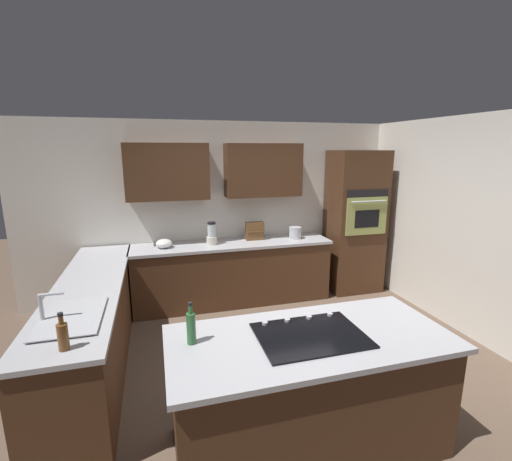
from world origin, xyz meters
TOP-DOWN VIEW (x-y plane):
  - ground_plane at (0.00, 0.00)m, footprint 14.00×14.00m
  - wall_back at (0.07, -2.04)m, footprint 6.00×0.44m
  - wall_left at (-2.45, -0.30)m, footprint 0.10×4.00m
  - lower_cabinets_back at (0.10, -1.72)m, footprint 2.80×0.60m
  - countertop_back at (0.10, -1.72)m, footprint 2.84×0.64m
  - lower_cabinets_side at (1.82, -0.55)m, footprint 0.60×2.90m
  - countertop_side at (1.82, -0.55)m, footprint 0.64×2.94m
  - island_base at (0.12, 1.01)m, footprint 1.95×0.84m
  - island_top at (0.12, 1.01)m, footprint 2.03×0.92m
  - wall_oven at (-1.85, -1.72)m, footprint 0.80×0.66m
  - sink_unit at (1.83, 0.25)m, footprint 0.46×0.70m
  - cooktop at (0.12, 1.01)m, footprint 0.76×0.56m
  - blender at (0.40, -1.70)m, footprint 0.15×0.15m
  - mixing_bowl at (1.05, -1.70)m, footprint 0.22×0.22m
  - spice_rack at (-0.25, -1.80)m, footprint 0.26×0.11m
  - kettle at (-0.85, -1.70)m, footprint 0.18×0.18m
  - dish_soap_bottle at (1.77, 0.73)m, footprint 0.07×0.07m
  - oil_bottle at (0.95, 0.88)m, footprint 0.06×0.06m

SIDE VIEW (x-z plane):
  - ground_plane at x=0.00m, z-range 0.00..0.00m
  - lower_cabinets_back at x=0.10m, z-range 0.00..0.86m
  - lower_cabinets_side at x=1.82m, z-range 0.00..0.86m
  - island_base at x=0.12m, z-range 0.00..0.86m
  - countertop_back at x=0.10m, z-range 0.86..0.90m
  - countertop_side at x=1.82m, z-range 0.86..0.90m
  - island_top at x=0.12m, z-range 0.86..0.90m
  - cooktop at x=0.12m, z-range 0.89..0.92m
  - sink_unit at x=1.83m, z-range 0.80..1.03m
  - mixing_bowl at x=1.05m, z-range 0.90..1.02m
  - kettle at x=-0.85m, z-range 0.90..1.08m
  - dish_soap_bottle at x=1.77m, z-range 0.87..1.14m
  - oil_bottle at x=0.95m, z-range 0.87..1.17m
  - spice_rack at x=-0.25m, z-range 0.90..1.17m
  - blender at x=0.40m, z-range 0.88..1.20m
  - wall_oven at x=-1.85m, z-range 0.00..2.19m
  - wall_left at x=-2.45m, z-range 0.00..2.60m
  - wall_back at x=0.07m, z-range 0.16..2.76m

